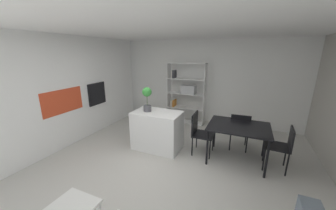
% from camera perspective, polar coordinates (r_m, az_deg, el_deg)
% --- Properties ---
extents(ground_plane, '(8.52, 8.52, 0.00)m').
position_cam_1_polar(ground_plane, '(3.89, -3.57, -18.82)').
color(ground_plane, beige).
extents(ceiling_slab, '(6.21, 6.19, 0.06)m').
position_cam_1_polar(ceiling_slab, '(3.23, -4.43, 23.22)').
color(ceiling_slab, white).
rests_on(ceiling_slab, ground_plane).
extents(back_partition, '(6.21, 0.06, 2.60)m').
position_cam_1_polar(back_partition, '(6.15, 9.45, 7.09)').
color(back_partition, white).
rests_on(back_partition, ground_plane).
extents(tall_cabinet_run_left, '(0.65, 5.58, 2.60)m').
position_cam_1_polar(tall_cabinet_run_left, '(5.16, -31.86, 3.25)').
color(tall_cabinet_run_left, white).
rests_on(tall_cabinet_run_left, ground_plane).
extents(cabinet_niche_splashback, '(0.01, 1.02, 0.55)m').
position_cam_1_polar(cabinet_niche_splashback, '(4.93, -29.36, 0.97)').
color(cabinet_niche_splashback, '#CC4223').
rests_on(cabinet_niche_splashback, ground_plane).
extents(built_in_oven, '(0.06, 0.60, 0.60)m').
position_cam_1_polar(built_in_oven, '(5.59, -20.86, 3.26)').
color(built_in_oven, black).
rests_on(built_in_oven, ground_plane).
extents(kitchen_island, '(1.09, 0.67, 0.90)m').
position_cam_1_polar(kitchen_island, '(4.42, -3.24, -7.71)').
color(kitchen_island, white).
rests_on(kitchen_island, ground_plane).
extents(potted_plant_on_island, '(0.21, 0.21, 0.56)m').
position_cam_1_polar(potted_plant_on_island, '(4.26, -6.41, 2.41)').
color(potted_plant_on_island, '#4C4C51').
rests_on(potted_plant_on_island, kitchen_island).
extents(open_bookshelf, '(1.20, 0.33, 1.90)m').
position_cam_1_polar(open_bookshelf, '(5.92, 5.43, 3.98)').
color(open_bookshelf, white).
rests_on(open_bookshelf, ground_plane).
extents(dining_table, '(1.18, 0.93, 0.78)m').
position_cam_1_polar(dining_table, '(4.08, 20.72, -6.89)').
color(dining_table, black).
rests_on(dining_table, ground_plane).
extents(dining_chair_far, '(0.45, 0.49, 0.89)m').
position_cam_1_polar(dining_chair_far, '(4.60, 21.00, -6.63)').
color(dining_chair_far, black).
rests_on(dining_chair_far, ground_plane).
extents(dining_chair_island_side, '(0.45, 0.47, 0.93)m').
position_cam_1_polar(dining_chair_island_side, '(4.24, 9.42, -7.50)').
color(dining_chair_island_side, black).
rests_on(dining_chair_island_side, ground_plane).
extents(dining_chair_window_side, '(0.46, 0.45, 0.88)m').
position_cam_1_polar(dining_chair_window_side, '(4.20, 31.61, -10.17)').
color(dining_chair_window_side, black).
rests_on(dining_chair_window_side, ground_plane).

